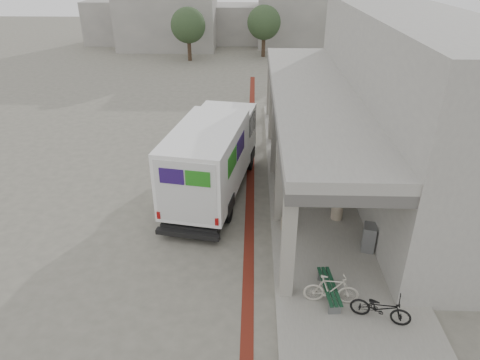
{
  "coord_description": "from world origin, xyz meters",
  "views": [
    {
      "loc": [
        1.07,
        -13.15,
        8.93
      ],
      "look_at": [
        0.63,
        0.72,
        1.6
      ],
      "focal_mm": 32.0,
      "sensor_mm": 36.0,
      "label": 1
    }
  ],
  "objects_px": {
    "bicycle_black": "(381,308)",
    "bicycle_cream": "(331,289)",
    "bench": "(329,288)",
    "utility_cabinet": "(369,237)",
    "fedex_truck": "(213,156)"
  },
  "relations": [
    {
      "from": "bicycle_black",
      "to": "bicycle_cream",
      "type": "relative_size",
      "value": 1.03
    },
    {
      "from": "fedex_truck",
      "to": "bicycle_black",
      "type": "relative_size",
      "value": 4.88
    },
    {
      "from": "utility_cabinet",
      "to": "bicycle_black",
      "type": "height_order",
      "value": "utility_cabinet"
    },
    {
      "from": "fedex_truck",
      "to": "bicycle_cream",
      "type": "bearing_deg",
      "value": -49.22
    },
    {
      "from": "fedex_truck",
      "to": "bench",
      "type": "height_order",
      "value": "fedex_truck"
    },
    {
      "from": "utility_cabinet",
      "to": "bicycle_cream",
      "type": "xyz_separation_m",
      "value": [
        -1.65,
        -2.56,
        0.01
      ]
    },
    {
      "from": "bench",
      "to": "utility_cabinet",
      "type": "height_order",
      "value": "utility_cabinet"
    },
    {
      "from": "fedex_truck",
      "to": "bicycle_black",
      "type": "bearing_deg",
      "value": -44.37
    },
    {
      "from": "fedex_truck",
      "to": "utility_cabinet",
      "type": "bearing_deg",
      "value": -25.35
    },
    {
      "from": "utility_cabinet",
      "to": "bicycle_cream",
      "type": "bearing_deg",
      "value": -108.69
    },
    {
      "from": "bench",
      "to": "utility_cabinet",
      "type": "relative_size",
      "value": 1.82
    },
    {
      "from": "bench",
      "to": "bicycle_cream",
      "type": "bearing_deg",
      "value": -94.39
    },
    {
      "from": "bench",
      "to": "utility_cabinet",
      "type": "xyz_separation_m",
      "value": [
        1.66,
        2.31,
        0.18
      ]
    },
    {
      "from": "bicycle_black",
      "to": "bicycle_cream",
      "type": "height_order",
      "value": "bicycle_cream"
    },
    {
      "from": "bicycle_black",
      "to": "bench",
      "type": "bearing_deg",
      "value": 73.98
    }
  ]
}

